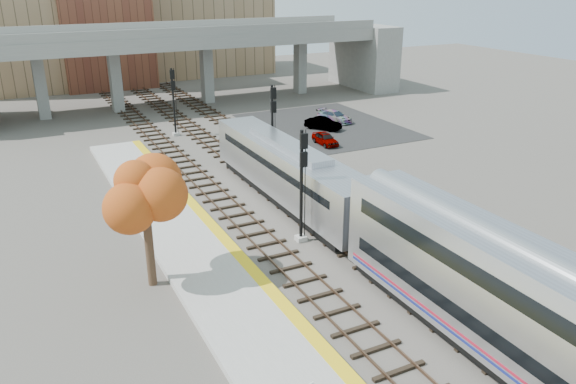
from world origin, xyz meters
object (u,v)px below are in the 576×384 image
locomotive (288,171)px  tree (144,190)px  signal_mast_mid (273,129)px  signal_mast_far (174,104)px  car_a (325,139)px  signal_mast_near (302,189)px  car_c (335,116)px  car_b (323,124)px

locomotive → tree: size_ratio=2.74×
signal_mast_mid → signal_mast_far: signal_mast_mid is taller
tree → car_a: (20.70, 17.89, -4.55)m
signal_mast_mid → signal_mast_far: (-4.10, 13.76, -0.22)m
tree → signal_mast_near: bearing=6.0°
signal_mast_far → locomotive: bearing=-84.1°
car_a → signal_mast_mid: bearing=-148.6°
signal_mast_far → car_a: signal_mast_far is taller
signal_mast_mid → signal_mast_far: 14.36m
signal_mast_mid → car_a: 9.02m
locomotive → signal_mast_mid: bearing=73.3°
locomotive → signal_mast_mid: 7.06m
tree → car_a: tree is taller
tree → signal_mast_mid: bearing=45.6°
signal_mast_near → car_c: size_ratio=1.63×
signal_mast_near → signal_mast_mid: signal_mast_mid is taller
signal_mast_mid → locomotive: bearing=-106.7°
signal_mast_near → tree: tree is taller
car_a → car_b: size_ratio=0.90×
tree → car_a: 27.73m
signal_mast_mid → car_a: signal_mast_mid is taller
signal_mast_mid → car_c: signal_mast_mid is taller
signal_mast_near → car_b: size_ratio=1.81×
signal_mast_near → car_c: (16.82, 23.95, -2.70)m
signal_mast_mid → car_b: signal_mast_mid is taller
tree → locomotive: bearing=31.5°
signal_mast_far → car_c: (16.82, -2.41, -2.54)m
locomotive → car_a: size_ratio=5.62×
car_a → car_c: 8.81m
locomotive → car_b: bearing=52.8°
tree → car_b: bearing=44.3°
signal_mast_near → car_b: (14.10, 21.75, -2.68)m
signal_mast_near → signal_mast_far: 26.36m
signal_mast_mid → tree: bearing=-134.4°
signal_mast_far → car_a: bearing=-39.4°
signal_mast_mid → car_b: 13.83m
locomotive → tree: (-11.28, -6.90, 2.89)m
signal_mast_mid → car_a: size_ratio=2.04×
signal_mast_near → signal_mast_mid: bearing=72.0°
car_a → locomotive: bearing=-129.3°
car_b → car_c: bearing=6.1°
locomotive → car_c: (14.72, 18.02, -1.63)m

